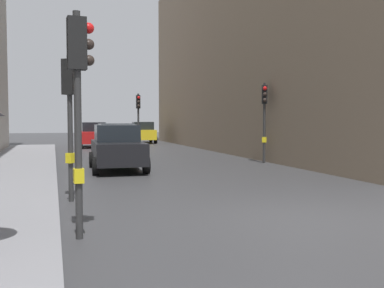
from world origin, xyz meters
The scene contains 11 objects.
ground_plane centered at (0.00, 0.00, 0.00)m, with size 120.00×120.00×0.00m, color #38383A.
sidewalk_kerb centered at (-6.14, 6.00, 0.08)m, with size 2.96×40.00×0.16m, color gray.
building_facade_right centered at (10.65, 17.89, 6.39)m, with size 12.00×30.08×12.78m, color gray.
traffic_light_near_left centered at (-4.33, -0.30, 2.56)m, with size 0.44×0.26×3.72m.
traffic_light_near_right centered at (-4.33, 3.22, 2.41)m, with size 0.43×0.39×3.50m.
traffic_light_far_median centered at (0.44, 20.46, 2.49)m, with size 0.25×0.43×3.60m.
traffic_light_mid_street centered at (4.35, 10.49, 2.49)m, with size 0.34×0.45×3.61m.
car_green_estate centered at (-1.71, 15.01, 0.88)m, with size 2.06×4.22×1.76m.
car_yellow_taxi centered at (2.36, 29.10, 0.88)m, with size 2.24×4.31×1.76m.
car_red_sedan centered at (-1.99, 24.64, 0.88)m, with size 2.21×4.30×1.76m.
car_dark_suv centered at (-2.39, 9.53, 0.88)m, with size 2.14×4.26×1.76m.
Camera 1 is at (-4.74, -7.84, 1.97)m, focal length 41.98 mm.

